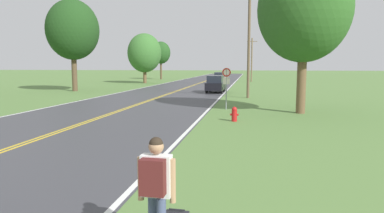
{
  "coord_description": "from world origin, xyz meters",
  "views": [
    {
      "loc": [
        8.32,
        -2.39,
        2.91
      ],
      "look_at": [
        5.98,
        11.17,
        1.26
      ],
      "focal_mm": 32.0,
      "sensor_mm": 36.0,
      "label": 1
    }
  ],
  "objects_px": {
    "hitchhiker_person": "(156,182)",
    "fire_hydrant": "(234,114)",
    "tree_behind_sign": "(161,53)",
    "car_black_suv_approaching": "(216,84)",
    "tree_far_back": "(304,9)",
    "car_champagne_van_mid_near": "(220,78)",
    "tree_mid_treeline": "(73,30)",
    "tree_left_verge": "(144,53)",
    "traffic_sign": "(226,78)"
  },
  "relations": [
    {
      "from": "hitchhiker_person",
      "to": "fire_hydrant",
      "type": "relative_size",
      "value": 2.37
    },
    {
      "from": "tree_behind_sign",
      "to": "car_black_suv_approaching",
      "type": "bearing_deg",
      "value": -65.98
    },
    {
      "from": "hitchhiker_person",
      "to": "tree_far_back",
      "type": "bearing_deg",
      "value": -12.83
    },
    {
      "from": "tree_behind_sign",
      "to": "car_champagne_van_mid_near",
      "type": "bearing_deg",
      "value": -50.04
    },
    {
      "from": "hitchhiker_person",
      "to": "tree_mid_treeline",
      "type": "relative_size",
      "value": 0.18
    },
    {
      "from": "car_black_suv_approaching",
      "to": "fire_hydrant",
      "type": "bearing_deg",
      "value": 10.36
    },
    {
      "from": "tree_behind_sign",
      "to": "car_black_suv_approaching",
      "type": "xyz_separation_m",
      "value": [
        15.03,
        -33.73,
        -4.59
      ]
    },
    {
      "from": "fire_hydrant",
      "to": "hitchhiker_person",
      "type": "bearing_deg",
      "value": -92.68
    },
    {
      "from": "hitchhiker_person",
      "to": "tree_left_verge",
      "type": "distance_m",
      "value": 52.05
    },
    {
      "from": "tree_behind_sign",
      "to": "tree_mid_treeline",
      "type": "relative_size",
      "value": 0.77
    },
    {
      "from": "hitchhiker_person",
      "to": "fire_hydrant",
      "type": "bearing_deg",
      "value": -0.56
    },
    {
      "from": "tree_far_back",
      "to": "car_black_suv_approaching",
      "type": "xyz_separation_m",
      "value": [
        -6.76,
        15.08,
        -5.25
      ]
    },
    {
      "from": "traffic_sign",
      "to": "car_black_suv_approaching",
      "type": "xyz_separation_m",
      "value": [
        -2.14,
        14.09,
        -1.13
      ]
    },
    {
      "from": "fire_hydrant",
      "to": "tree_far_back",
      "type": "xyz_separation_m",
      "value": [
        3.84,
        3.77,
        5.82
      ]
    },
    {
      "from": "car_black_suv_approaching",
      "to": "tree_mid_treeline",
      "type": "bearing_deg",
      "value": -86.52
    },
    {
      "from": "tree_mid_treeline",
      "to": "tree_far_back",
      "type": "bearing_deg",
      "value": -32.52
    },
    {
      "from": "tree_left_verge",
      "to": "car_black_suv_approaching",
      "type": "height_order",
      "value": "tree_left_verge"
    },
    {
      "from": "tree_far_back",
      "to": "car_champagne_van_mid_near",
      "type": "height_order",
      "value": "tree_far_back"
    },
    {
      "from": "hitchhiker_person",
      "to": "traffic_sign",
      "type": "distance_m",
      "value": 17.66
    },
    {
      "from": "traffic_sign",
      "to": "car_black_suv_approaching",
      "type": "bearing_deg",
      "value": 98.65
    },
    {
      "from": "fire_hydrant",
      "to": "car_champagne_van_mid_near",
      "type": "distance_m",
      "value": 36.19
    },
    {
      "from": "traffic_sign",
      "to": "tree_left_verge",
      "type": "distance_m",
      "value": 35.56
    },
    {
      "from": "traffic_sign",
      "to": "tree_far_back",
      "type": "distance_m",
      "value": 6.27
    },
    {
      "from": "hitchhiker_person",
      "to": "tree_left_verge",
      "type": "xyz_separation_m",
      "value": [
        -15.84,
        49.43,
        3.81
      ]
    },
    {
      "from": "fire_hydrant",
      "to": "tree_mid_treeline",
      "type": "xyz_separation_m",
      "value": [
        -18.96,
        18.31,
        6.46
      ]
    },
    {
      "from": "hitchhiker_person",
      "to": "tree_far_back",
      "type": "relative_size",
      "value": 0.19
    },
    {
      "from": "tree_mid_treeline",
      "to": "car_champagne_van_mid_near",
      "type": "bearing_deg",
      "value": 49.75
    },
    {
      "from": "tree_behind_sign",
      "to": "car_black_suv_approaching",
      "type": "distance_m",
      "value": 37.21
    },
    {
      "from": "tree_far_back",
      "to": "traffic_sign",
      "type": "bearing_deg",
      "value": 167.93
    },
    {
      "from": "traffic_sign",
      "to": "car_champagne_van_mid_near",
      "type": "height_order",
      "value": "traffic_sign"
    },
    {
      "from": "tree_mid_treeline",
      "to": "car_champagne_van_mid_near",
      "type": "relative_size",
      "value": 2.29
    },
    {
      "from": "car_champagne_van_mid_near",
      "to": "hitchhiker_person",
      "type": "bearing_deg",
      "value": 2.1
    },
    {
      "from": "hitchhiker_person",
      "to": "car_black_suv_approaching",
      "type": "xyz_separation_m",
      "value": [
        -2.32,
        31.73,
        -0.16
      ]
    },
    {
      "from": "tree_behind_sign",
      "to": "tree_far_back",
      "type": "height_order",
      "value": "tree_far_back"
    },
    {
      "from": "hitchhiker_person",
      "to": "traffic_sign",
      "type": "relative_size",
      "value": 0.66
    },
    {
      "from": "fire_hydrant",
      "to": "tree_mid_treeline",
      "type": "distance_m",
      "value": 27.14
    },
    {
      "from": "fire_hydrant",
      "to": "traffic_sign",
      "type": "distance_m",
      "value": 5.11
    },
    {
      "from": "tree_left_verge",
      "to": "tree_behind_sign",
      "type": "bearing_deg",
      "value": 95.37
    },
    {
      "from": "hitchhiker_person",
      "to": "fire_hydrant",
      "type": "distance_m",
      "value": 12.92
    },
    {
      "from": "tree_far_back",
      "to": "car_black_suv_approaching",
      "type": "relative_size",
      "value": 2.37
    },
    {
      "from": "car_black_suv_approaching",
      "to": "hitchhiker_person",
      "type": "bearing_deg",
      "value": 5.73
    },
    {
      "from": "tree_mid_treeline",
      "to": "tree_far_back",
      "type": "height_order",
      "value": "tree_mid_treeline"
    },
    {
      "from": "hitchhiker_person",
      "to": "car_champagne_van_mid_near",
      "type": "xyz_separation_m",
      "value": [
        -3.42,
        48.84,
        -0.17
      ]
    },
    {
      "from": "tree_mid_treeline",
      "to": "car_black_suv_approaching",
      "type": "height_order",
      "value": "tree_mid_treeline"
    },
    {
      "from": "tree_left_verge",
      "to": "tree_far_back",
      "type": "height_order",
      "value": "tree_far_back"
    },
    {
      "from": "tree_far_back",
      "to": "car_black_suv_approaching",
      "type": "distance_m",
      "value": 17.34
    },
    {
      "from": "traffic_sign",
      "to": "car_black_suv_approaching",
      "type": "distance_m",
      "value": 14.3
    },
    {
      "from": "hitchhiker_person",
      "to": "traffic_sign",
      "type": "xyz_separation_m",
      "value": [
        -0.17,
        17.64,
        0.97
      ]
    },
    {
      "from": "tree_left_verge",
      "to": "tree_behind_sign",
      "type": "xyz_separation_m",
      "value": [
        -1.51,
        16.02,
        0.62
      ]
    },
    {
      "from": "tree_behind_sign",
      "to": "car_black_suv_approaching",
      "type": "height_order",
      "value": "tree_behind_sign"
    }
  ]
}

